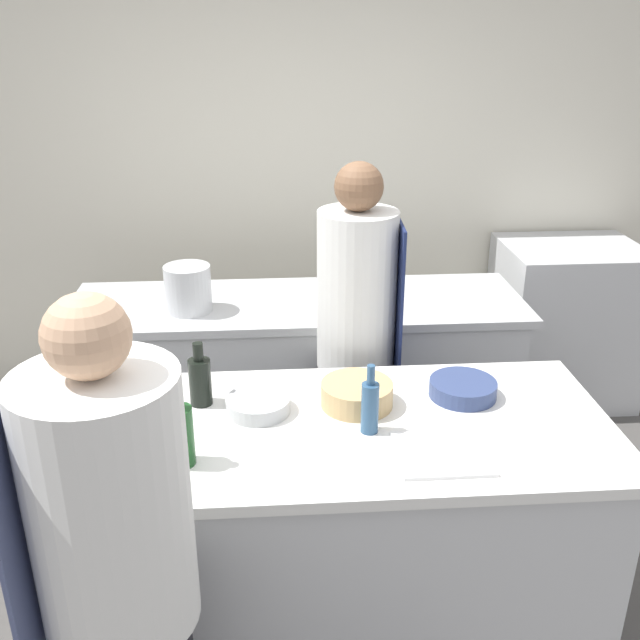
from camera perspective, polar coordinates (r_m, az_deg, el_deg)
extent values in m
plane|color=#4C4947|center=(3.07, 0.51, -22.69)|extent=(16.00, 16.00, 0.00)
cube|color=silver|center=(4.35, -1.73, 12.35)|extent=(8.00, 0.06, 2.80)
cube|color=silver|center=(2.78, 0.54, -16.56)|extent=(1.93, 0.84, 0.85)
cube|color=white|center=(2.53, 0.58, -8.75)|extent=(2.01, 0.87, 0.04)
cube|color=silver|center=(3.78, -1.74, -5.01)|extent=(2.20, 0.67, 0.85)
cube|color=silver|center=(3.60, -1.82, 1.25)|extent=(2.29, 0.70, 0.04)
cube|color=silver|center=(4.61, 18.90, -0.17)|extent=(0.80, 0.65, 0.97)
cube|color=black|center=(4.43, 20.07, -4.39)|extent=(0.64, 0.01, 0.34)
cube|color=black|center=(4.19, 21.28, 3.73)|extent=(0.68, 0.01, 0.06)
cylinder|color=white|center=(1.85, -16.45, -13.96)|extent=(0.39, 0.39, 0.70)
cube|color=#4C567F|center=(1.96, -22.11, -16.13)|extent=(0.02, 0.37, 0.80)
sphere|color=tan|center=(1.63, -18.18, -1.23)|extent=(0.20, 0.20, 0.20)
cylinder|color=black|center=(3.39, 2.70, -9.38)|extent=(0.29, 0.29, 0.77)
cylinder|color=silver|center=(3.06, 2.96, 2.33)|extent=(0.34, 0.34, 0.70)
cube|color=#19234C|center=(3.12, 6.15, 0.63)|extent=(0.03, 0.33, 0.81)
sphere|color=brown|center=(2.94, 3.13, 10.62)|extent=(0.20, 0.20, 0.20)
cylinder|color=#5B2319|center=(2.47, -19.06, -7.45)|extent=(0.09, 0.09, 0.22)
cylinder|color=#5B2319|center=(2.40, -19.52, -4.31)|extent=(0.04, 0.04, 0.08)
cylinder|color=black|center=(2.64, -9.56, -4.92)|extent=(0.08, 0.08, 0.18)
cylinder|color=black|center=(2.59, -9.73, -2.52)|extent=(0.04, 0.04, 0.07)
cylinder|color=#2D5175|center=(2.44, 4.01, -7.04)|extent=(0.06, 0.06, 0.18)
cylinder|color=#2D5175|center=(2.38, 4.09, -4.41)|extent=(0.03, 0.03, 0.07)
cylinder|color=#19471E|center=(2.30, -11.12, -9.11)|extent=(0.09, 0.09, 0.20)
cylinder|color=#19471E|center=(2.24, -11.39, -6.08)|extent=(0.04, 0.04, 0.08)
cylinder|color=tan|center=(2.62, 2.97, -5.95)|extent=(0.26, 0.26, 0.09)
cylinder|color=navy|center=(2.73, 11.35, -5.40)|extent=(0.25, 0.25, 0.06)
cylinder|color=#B7BABC|center=(2.59, -4.97, -6.76)|extent=(0.23, 0.23, 0.06)
cube|color=white|center=(2.39, 9.75, -10.47)|extent=(0.30, 0.27, 0.01)
cylinder|color=silver|center=(3.49, -10.51, 2.48)|extent=(0.22, 0.22, 0.23)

